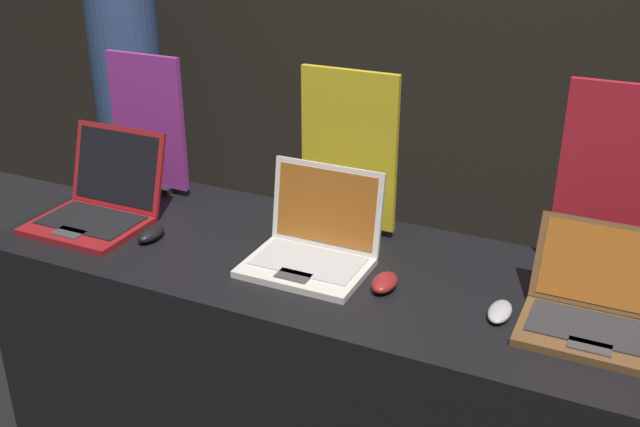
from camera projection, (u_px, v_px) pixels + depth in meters
display_counter at (322, 380)px, 2.35m from camera, size 1.99×0.70×0.85m
laptop_front at (99, 202)px, 2.40m from camera, size 0.35×0.35×0.28m
mouse_front at (151, 234)px, 2.29m from camera, size 0.06×0.11×0.04m
promo_stand_front at (149, 127)px, 2.56m from camera, size 0.29×0.07×0.49m
laptop_middle at (314, 243)px, 2.14m from camera, size 0.34×0.29×0.27m
mouse_middle at (385, 283)px, 2.02m from camera, size 0.06×0.11×0.04m
promo_stand_middle at (349, 156)px, 2.27m from camera, size 0.31×0.07×0.51m
laptop_back at (598, 308)px, 1.83m from camera, size 0.35×0.31×0.23m
mouse_back at (500, 312)px, 1.90m from camera, size 0.06×0.11×0.03m
promo_stand_back at (624, 188)px, 2.00m from camera, size 0.35×0.07×0.54m
person_bystander at (131, 103)px, 3.54m from camera, size 0.32×0.32×1.70m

